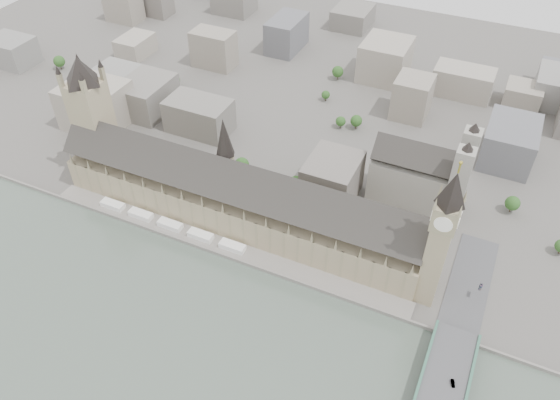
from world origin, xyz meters
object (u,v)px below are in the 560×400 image
at_px(victoria_tower, 91,113).
at_px(westminster_abbey, 422,175).
at_px(palace_of_westminster, 237,198).
at_px(elizabeth_tower, 442,232).
at_px(car_silver, 453,383).
at_px(car_approach, 481,287).

bearing_deg(victoria_tower, westminster_abbey, 16.50).
relative_size(palace_of_westminster, elizabeth_tower, 2.47).
distance_m(westminster_abbey, car_silver, 156.56).
xyz_separation_m(westminster_abbey, car_approach, (57.31, -73.76, -14.11)).
bearing_deg(elizabeth_tower, palace_of_westminster, 175.15).
relative_size(victoria_tower, westminster_abbey, 1.47).
relative_size(westminster_abbey, car_silver, 14.37).
relative_size(palace_of_westminster, victoria_tower, 2.65).
bearing_deg(car_approach, elizabeth_tower, -152.83).
distance_m(elizabeth_tower, car_silver, 80.40).
distance_m(palace_of_westminster, car_silver, 180.73).
height_order(victoria_tower, car_silver, victoria_tower).
relative_size(elizabeth_tower, victoria_tower, 1.07).
bearing_deg(palace_of_westminster, car_approach, 0.52).
xyz_separation_m(victoria_tower, car_silver, (287.96, -76.89, -44.18)).
relative_size(victoria_tower, car_approach, 19.99).
distance_m(palace_of_westminster, car_approach, 168.65).
xyz_separation_m(palace_of_westminster, elizabeth_tower, (138.00, -11.70, 35.38)).
height_order(palace_of_westminster, car_approach, palace_of_westminster).
bearing_deg(car_silver, car_approach, 67.83).
bearing_deg(car_approach, palace_of_westminster, -175.96).
bearing_deg(victoria_tower, elizabeth_tower, -3.96).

